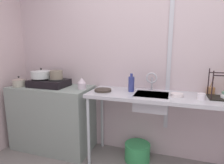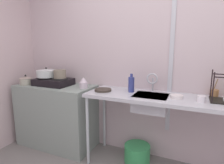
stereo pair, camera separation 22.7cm
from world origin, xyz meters
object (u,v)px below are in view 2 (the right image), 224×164
at_px(pot_on_left_burner, 46,73).
at_px(bottle_by_sink, 131,84).
at_px(pot_on_right_burner, 60,74).
at_px(cup_by_rack, 201,99).
at_px(bucket_on_floor, 137,153).
at_px(small_bowl_on_drainboard, 176,97).
at_px(sink_basin, 151,103).
at_px(frying_pan, 103,90).
at_px(faucet, 152,80).
at_px(utensil_jar, 214,93).
at_px(stove, 54,82).
at_px(percolator, 83,83).
at_px(pot_beside_stove, 26,80).

height_order(pot_on_left_burner, bottle_by_sink, pot_on_left_burner).
relative_size(pot_on_right_burner, cup_by_rack, 2.14).
height_order(pot_on_right_burner, bucket_on_floor, pot_on_right_burner).
height_order(pot_on_left_burner, small_bowl_on_drainboard, pot_on_left_burner).
relative_size(pot_on_right_burner, sink_basin, 0.44).
xyz_separation_m(pot_on_left_burner, pot_on_right_burner, (0.24, 0.00, -0.00)).
relative_size(frying_pan, small_bowl_on_drainboard, 1.56).
bearing_deg(faucet, pot_on_left_burner, -174.52).
distance_m(bottle_by_sink, utensil_jar, 0.91).
relative_size(small_bowl_on_drainboard, bucket_on_floor, 0.42).
distance_m(sink_basin, utensil_jar, 0.69).
distance_m(sink_basin, frying_pan, 0.60).
relative_size(utensil_jar, bucket_on_floor, 0.63).
height_order(pot_on_right_burner, small_bowl_on_drainboard, pot_on_right_burner).
bearing_deg(stove, utensil_jar, 5.78).
bearing_deg(sink_basin, utensil_jar, 17.78).
distance_m(percolator, bottle_by_sink, 0.64).
distance_m(pot_beside_stove, small_bowl_on_drainboard, 2.06).
distance_m(pot_on_left_burner, percolator, 0.62).
height_order(stove, bottle_by_sink, bottle_by_sink).
relative_size(pot_on_left_burner, small_bowl_on_drainboard, 2.10).
bearing_deg(faucet, bottle_by_sink, -159.40).
distance_m(faucet, bottle_by_sink, 0.25).
distance_m(pot_on_left_burner, bottle_by_sink, 1.26).
bearing_deg(bottle_by_sink, percolator, -175.32).
height_order(sink_basin, cup_by_rack, cup_by_rack).
bearing_deg(bottle_by_sink, utensil_jar, 9.51).
bearing_deg(small_bowl_on_drainboard, stove, 179.33).
bearing_deg(pot_on_right_burner, bucket_on_floor, 2.31).
distance_m(stove, faucet, 1.38).
distance_m(pot_on_right_burner, percolator, 0.39).
xyz_separation_m(pot_on_right_burner, small_bowl_on_drainboard, (1.54, -0.02, -0.15)).
xyz_separation_m(pot_beside_stove, small_bowl_on_drainboard, (2.06, 0.11, -0.04)).
bearing_deg(cup_by_rack, frying_pan, 178.55).
height_order(sink_basin, bottle_by_sink, bottle_by_sink).
bearing_deg(pot_beside_stove, cup_by_rack, 1.58).
distance_m(percolator, cup_by_rack, 1.41).
xyz_separation_m(pot_on_right_burner, bottle_by_sink, (1.02, 0.06, -0.07)).
height_order(pot_beside_stove, bucket_on_floor, pot_beside_stove).
distance_m(pot_on_left_burner, pot_beside_stove, 0.32).
bearing_deg(percolator, utensil_jar, 7.51).
distance_m(pot_on_right_burner, small_bowl_on_drainboard, 1.55).
bearing_deg(cup_by_rack, faucet, 158.81).
distance_m(pot_beside_stove, bottle_by_sink, 1.54).
bearing_deg(small_bowl_on_drainboard, pot_on_left_burner, 179.37).
bearing_deg(pot_on_right_burner, sink_basin, -0.04).
distance_m(percolator, utensil_jar, 1.55).
height_order(frying_pan, utensil_jar, utensil_jar).
bearing_deg(utensil_jar, small_bowl_on_drainboard, -148.60).
xyz_separation_m(small_bowl_on_drainboard, utensil_jar, (0.37, 0.23, 0.03)).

